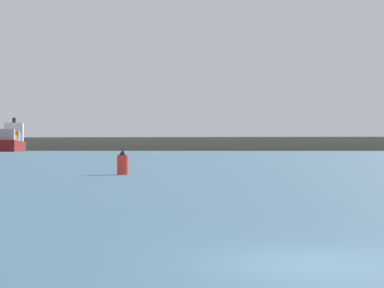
% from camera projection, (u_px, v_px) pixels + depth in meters
% --- Properties ---
extents(ground_plane, '(4000.00, 4000.00, 0.00)m').
position_uv_depth(ground_plane, '(309.00, 264.00, 11.16)').
color(ground_plane, '#476B84').
extents(cargo_ship, '(69.35, 162.80, 39.25)m').
position_uv_depth(cargo_ship, '(9.00, 143.00, 596.02)').
color(cargo_ship, maroon).
rests_on(cargo_ship, ground_plane).
extents(distant_headland, '(1312.45, 488.25, 22.39)m').
position_uv_depth(distant_headland, '(376.00, 145.00, 1109.78)').
color(distant_headland, '#756B56').
rests_on(distant_headland, ground_plane).
extents(channel_buoy, '(1.05, 1.05, 2.27)m').
position_uv_depth(channel_buoy, '(123.00, 163.00, 50.83)').
color(channel_buoy, red).
rests_on(channel_buoy, ground_plane).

